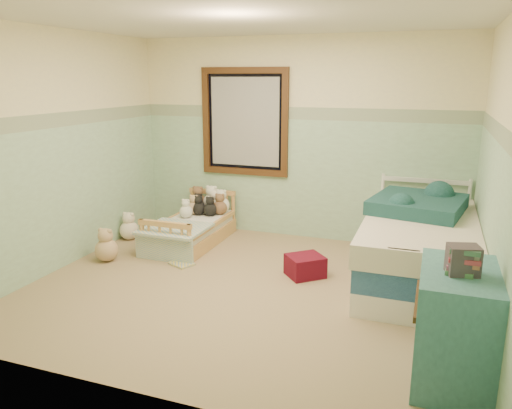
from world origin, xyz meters
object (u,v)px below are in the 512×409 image
(plush_floor_cream, at_px, (129,230))
(floor_book, at_px, (182,264))
(plush_floor_tan, at_px, (107,250))
(dresser, at_px, (455,326))
(red_pillow, at_px, (305,266))
(toddler_bed_frame, at_px, (192,236))
(twin_bed_frame, at_px, (417,271))

(plush_floor_cream, height_order, floor_book, plush_floor_cream)
(plush_floor_tan, height_order, floor_book, plush_floor_tan)
(plush_floor_tan, height_order, dresser, dresser)
(red_pillow, bearing_deg, plush_floor_tan, -171.48)
(plush_floor_tan, relative_size, dresser, 0.33)
(plush_floor_tan, xyz_separation_m, red_pillow, (2.20, 0.33, -0.02))
(toddler_bed_frame, xyz_separation_m, red_pillow, (1.59, -0.55, 0.03))
(plush_floor_cream, bearing_deg, floor_book, -28.57)
(toddler_bed_frame, relative_size, plush_floor_tan, 5.12)
(toddler_bed_frame, xyz_separation_m, twin_bed_frame, (2.69, -0.30, 0.03))
(toddler_bed_frame, height_order, plush_floor_cream, plush_floor_cream)
(floor_book, bearing_deg, plush_floor_tan, -144.97)
(plush_floor_tan, relative_size, red_pillow, 0.73)
(toddler_bed_frame, relative_size, plush_floor_cream, 5.49)
(red_pillow, bearing_deg, plush_floor_cream, 170.21)
(plush_floor_cream, height_order, red_pillow, plush_floor_cream)
(dresser, height_order, red_pillow, dresser)
(plush_floor_tan, distance_m, floor_book, 0.87)
(plush_floor_cream, bearing_deg, red_pillow, -9.79)
(toddler_bed_frame, distance_m, plush_floor_cream, 0.83)
(plush_floor_tan, bearing_deg, plush_floor_cream, 105.15)
(plush_floor_cream, relative_size, dresser, 0.31)
(twin_bed_frame, xyz_separation_m, red_pillow, (-1.09, -0.25, 0.00))
(plush_floor_cream, bearing_deg, plush_floor_tan, -74.85)
(toddler_bed_frame, bearing_deg, twin_bed_frame, -6.46)
(twin_bed_frame, distance_m, dresser, 1.73)
(floor_book, bearing_deg, red_pillow, 30.06)
(twin_bed_frame, bearing_deg, dresser, -80.08)
(toddler_bed_frame, distance_m, dresser, 3.59)
(twin_bed_frame, xyz_separation_m, floor_book, (-2.45, -0.41, -0.10))
(plush_floor_tan, distance_m, red_pillow, 2.23)
(dresser, distance_m, floor_book, 3.05)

